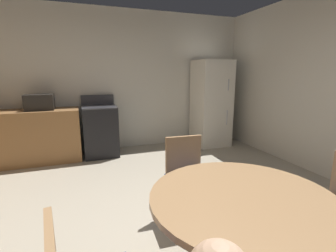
% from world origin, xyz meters
% --- Properties ---
extents(ground_plane, '(14.00, 14.00, 0.00)m').
position_xyz_m(ground_plane, '(0.00, 0.00, 0.00)').
color(ground_plane, '#A89E89').
extents(wall_back, '(5.69, 0.12, 2.70)m').
position_xyz_m(wall_back, '(0.00, 3.05, 1.35)').
color(wall_back, beige).
rests_on(wall_back, ground).
extents(kitchen_counter, '(1.87, 0.60, 0.90)m').
position_xyz_m(kitchen_counter, '(-1.61, 2.65, 0.45)').
color(kitchen_counter, olive).
rests_on(kitchen_counter, ground).
extents(oven_range, '(0.60, 0.60, 1.10)m').
position_xyz_m(oven_range, '(-0.32, 2.66, 0.47)').
color(oven_range, black).
rests_on(oven_range, ground).
extents(refrigerator, '(0.68, 0.68, 1.76)m').
position_xyz_m(refrigerator, '(1.95, 2.60, 0.88)').
color(refrigerator, silver).
rests_on(refrigerator, ground).
extents(microwave, '(0.44, 0.32, 0.26)m').
position_xyz_m(microwave, '(-1.27, 2.65, 1.03)').
color(microwave, black).
rests_on(microwave, kitchen_counter).
extents(dining_table, '(1.16, 1.16, 0.76)m').
position_xyz_m(dining_table, '(0.28, -0.75, 0.60)').
color(dining_table, '#9E754C').
rests_on(dining_table, ground).
extents(chair_north, '(0.42, 0.42, 0.87)m').
position_xyz_m(chair_north, '(0.33, 0.22, 0.50)').
color(chair_north, '#9E754C').
rests_on(chair_north, ground).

